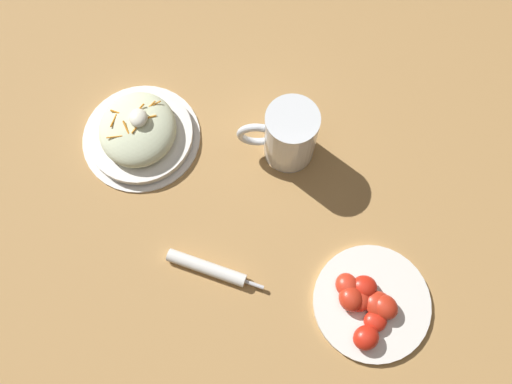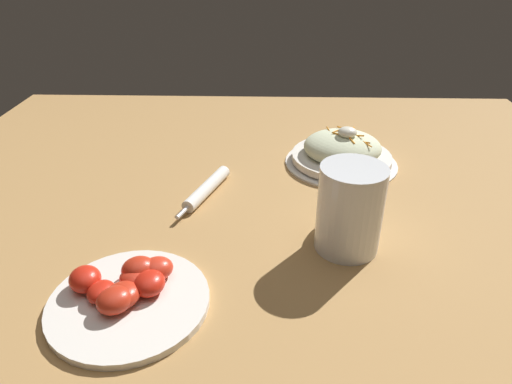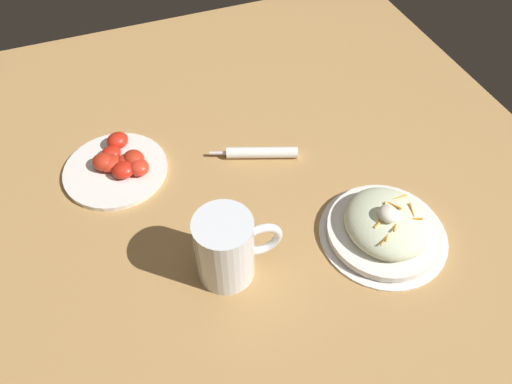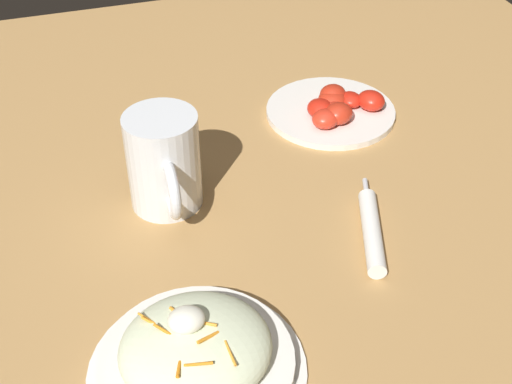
# 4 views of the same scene
# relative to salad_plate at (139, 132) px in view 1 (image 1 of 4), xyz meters

# --- Properties ---
(ground_plane) EXTENTS (1.43, 1.43, 0.00)m
(ground_plane) POSITION_rel_salad_plate_xyz_m (0.16, 0.26, -0.03)
(ground_plane) COLOR #B2844C
(salad_plate) EXTENTS (0.24, 0.24, 0.09)m
(salad_plate) POSITION_rel_salad_plate_xyz_m (0.00, 0.00, 0.00)
(salad_plate) COLOR white
(salad_plate) RESTS_ON ground_plane
(beer_mug) EXTENTS (0.10, 0.15, 0.14)m
(beer_mug) POSITION_rel_salad_plate_xyz_m (0.03, 0.29, 0.03)
(beer_mug) COLOR white
(beer_mug) RESTS_ON ground_plane
(napkin_roll) EXTENTS (0.08, 0.18, 0.02)m
(napkin_roll) POSITION_rel_salad_plate_xyz_m (0.27, 0.14, -0.02)
(napkin_roll) COLOR white
(napkin_roll) RESTS_ON ground_plane
(tomato_plate) EXTENTS (0.21, 0.21, 0.04)m
(tomato_plate) POSITION_rel_salad_plate_xyz_m (0.34, 0.43, -0.01)
(tomato_plate) COLOR white
(tomato_plate) RESTS_ON ground_plane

